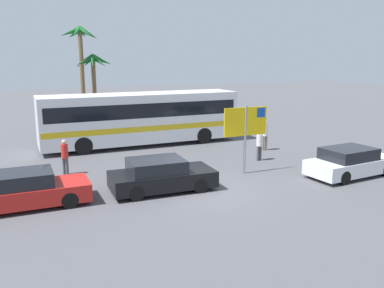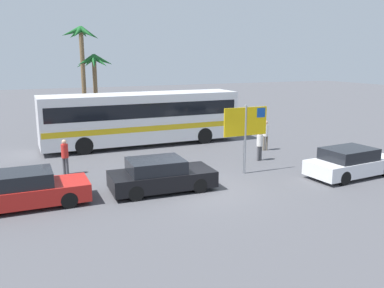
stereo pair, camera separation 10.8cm
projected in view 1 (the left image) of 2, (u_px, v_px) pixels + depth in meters
ground at (201, 190)px, 16.54m from camera, size 120.00×120.00×0.00m
bus_front_coach at (141, 116)px, 24.71m from camera, size 11.94×2.63×3.17m
ferry_sign at (246, 124)px, 18.49m from camera, size 2.20×0.11×3.20m
car_red at (27, 190)px, 14.59m from camera, size 4.22×1.78×1.32m
car_white at (351, 162)px, 18.42m from camera, size 4.47×2.10×1.32m
car_black at (161, 175)px, 16.38m from camera, size 4.26×2.06×1.32m
pedestrian_crossing_lot at (259, 143)px, 21.13m from camera, size 0.32×0.32×1.60m
pedestrian_near_sign at (265, 133)px, 23.44m from camera, size 0.32×0.32×1.75m
pedestrian_by_bus at (65, 154)px, 18.53m from camera, size 0.32×0.32×1.65m
palm_tree_seaside at (81, 48)px, 29.48m from camera, size 2.84×2.72×7.52m
palm_tree_inland at (93, 68)px, 30.32m from camera, size 2.96×2.87×5.55m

